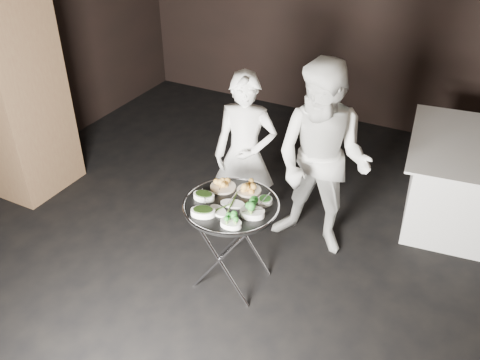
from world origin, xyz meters
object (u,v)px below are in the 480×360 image
at_px(serving_tray, 231,205).
at_px(waiter_right, 322,162).
at_px(waiter_left, 245,155).
at_px(tray_stand, 232,240).

distance_m(serving_tray, waiter_right, 0.92).
bearing_deg(waiter_right, waiter_left, -173.45).
bearing_deg(waiter_right, tray_stand, -116.69).
bearing_deg(serving_tray, tray_stand, -165.96).
relative_size(serving_tray, waiter_left, 0.48).
bearing_deg(serving_tray, waiter_left, 109.12).
relative_size(tray_stand, serving_tray, 1.04).
distance_m(tray_stand, serving_tray, 0.36).
height_order(serving_tray, waiter_right, waiter_right).
bearing_deg(tray_stand, serving_tray, 14.04).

